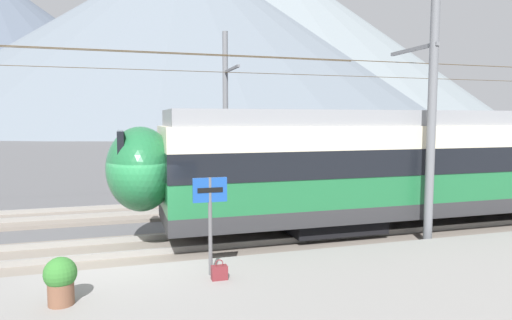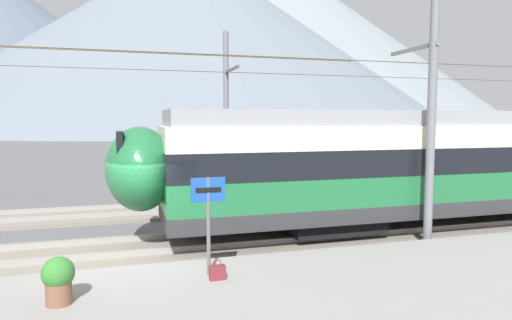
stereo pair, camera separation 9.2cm
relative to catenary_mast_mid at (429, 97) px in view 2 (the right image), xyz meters
name	(u,v)px [view 2 (the right image)]	position (x,y,z in m)	size (l,w,h in m)	color
ground_plane	(126,272)	(-8.12, 0.16, -4.19)	(400.00, 400.00, 0.00)	#565659
track_near	(126,251)	(-8.12, 1.70, -4.12)	(120.00, 3.00, 0.28)	slate
track_far	(125,213)	(-8.12, 6.78, -4.12)	(120.00, 3.00, 0.28)	slate
catenary_mast_mid	(429,97)	(0.00, 0.00, 0.00)	(40.25, 2.12, 8.13)	slate
catenary_mast_far_side	(227,112)	(-3.71, 8.85, -0.28)	(40.25, 2.54, 7.44)	slate
platform_sign	(208,204)	(-6.46, -1.62, -2.31)	(0.70, 0.08, 2.02)	#59595B
handbag_near_sign	(217,272)	(-6.34, -1.95, -3.65)	(0.32, 0.18, 0.41)	maroon
potted_plant_platform_edge	(58,278)	(-9.22, -2.35, -3.33)	(0.56, 0.56, 0.84)	brown
mountain_central_peak	(188,39)	(14.83, 155.61, 28.68)	(185.67, 185.67, 65.74)	slate
mountain_right_ridge	(269,41)	(59.10, 196.18, 36.91)	(213.91, 213.91, 82.19)	slate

